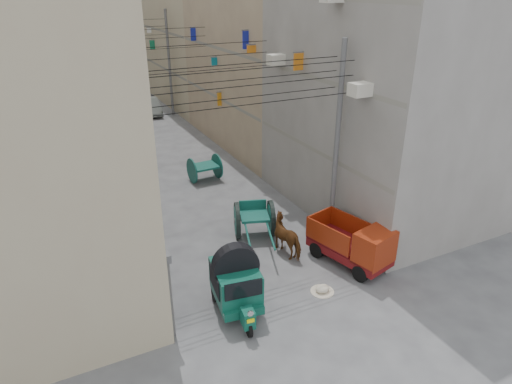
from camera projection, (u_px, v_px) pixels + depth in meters
ground at (346, 367)px, 12.66m from camera, size 140.00×140.00×0.00m
building_row_right at (195, 23)px, 40.99m from camera, size 8.00×62.00×14.00m
end_cap_building at (64, 8)px, 63.71m from camera, size 22.00×10.00×13.00m
shutters_left at (121, 200)px, 18.91m from camera, size 0.18×14.40×2.88m
signboards at (144, 92)px, 28.87m from camera, size 8.22×40.52×5.67m
ac_units at (318, 49)px, 17.28m from camera, size 0.70×6.55×3.35m
utility_poles at (164, 98)px, 24.84m from camera, size 7.40×22.20×8.00m
overhead_cables at (174, 51)px, 21.57m from camera, size 7.40×22.52×1.12m
auto_rickshaw at (236, 281)px, 14.48m from camera, size 1.73×2.67×1.83m
tonga_cart at (254, 219)px, 18.91m from camera, size 2.31×3.62×1.53m
mini_truck at (357, 247)px, 16.78m from camera, size 2.14×3.41×1.78m
second_cart at (205, 168)px, 24.37m from camera, size 1.62×1.45×1.36m
feed_sack at (322, 289)px, 15.69m from camera, size 0.51×0.41×0.25m
horse at (289, 236)px, 17.75m from camera, size 1.13×1.88×1.48m
distant_car_white at (127, 124)px, 32.49m from camera, size 1.85×3.60×1.17m
distant_car_grey at (150, 106)px, 36.90m from camera, size 1.55×3.85×1.25m
distant_car_green at (112, 88)px, 43.71m from camera, size 1.71×3.77×1.07m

